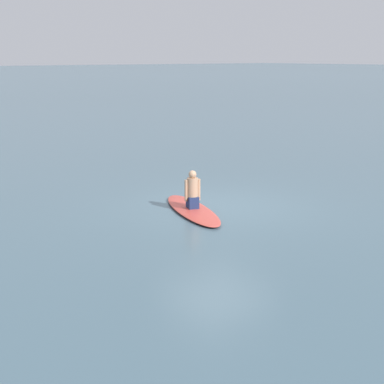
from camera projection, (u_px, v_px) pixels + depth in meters
ground_plane at (218, 206)px, 14.58m from camera, size 400.00×400.00×0.00m
surfboard at (192, 210)px, 14.05m from camera, size 1.79×3.21×0.10m
person_paddler at (192, 191)px, 13.95m from camera, size 0.39×0.36×0.90m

